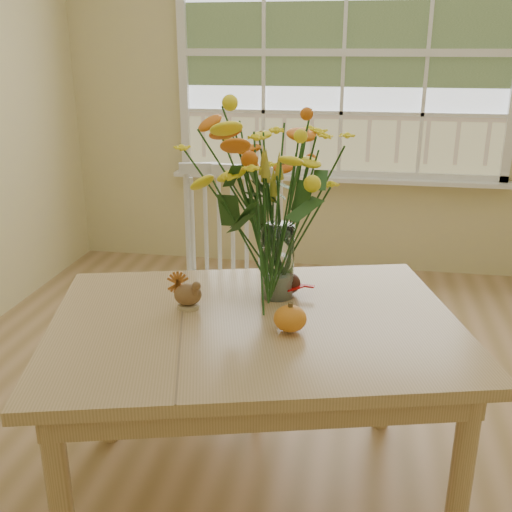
# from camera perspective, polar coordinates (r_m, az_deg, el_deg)

# --- Properties ---
(floor) EXTENTS (4.00, 4.50, 0.01)m
(floor) POSITION_cam_1_polar(r_m,az_deg,el_deg) (2.64, 4.68, -18.01)
(floor) COLOR #9D7B4C
(floor) RESTS_ON ground
(wall_back) EXTENTS (4.00, 0.02, 2.70)m
(wall_back) POSITION_cam_1_polar(r_m,az_deg,el_deg) (4.35, 8.27, 16.00)
(wall_back) COLOR beige
(wall_back) RESTS_ON floor
(window) EXTENTS (2.42, 0.12, 1.74)m
(window) POSITION_cam_1_polar(r_m,az_deg,el_deg) (4.31, 8.37, 18.38)
(window) COLOR silver
(window) RESTS_ON wall_back
(dining_table) EXTENTS (1.57, 1.29, 0.73)m
(dining_table) POSITION_cam_1_polar(r_m,az_deg,el_deg) (2.06, -0.10, -8.39)
(dining_table) COLOR tan
(dining_table) RESTS_ON floor
(windsor_chair) EXTENTS (0.52, 0.50, 1.06)m
(windsor_chair) POSITION_cam_1_polar(r_m,az_deg,el_deg) (2.79, -2.78, -1.72)
(windsor_chair) COLOR white
(windsor_chair) RESTS_ON floor
(flower_vase) EXTENTS (0.56, 0.56, 0.67)m
(flower_vase) POSITION_cam_1_polar(r_m,az_deg,el_deg) (2.08, 2.15, 6.44)
(flower_vase) COLOR white
(flower_vase) RESTS_ON dining_table
(pumpkin) EXTENTS (0.11, 0.11, 0.08)m
(pumpkin) POSITION_cam_1_polar(r_m,az_deg,el_deg) (1.92, 3.27, -6.08)
(pumpkin) COLOR orange
(pumpkin) RESTS_ON dining_table
(turkey_figurine) EXTENTS (0.11, 0.09, 0.12)m
(turkey_figurine) POSITION_cam_1_polar(r_m,az_deg,el_deg) (2.10, -6.50, -3.69)
(turkey_figurine) COLOR #CCB78C
(turkey_figurine) RESTS_ON dining_table
(dark_gourd) EXTENTS (0.13, 0.09, 0.08)m
(dark_gourd) POSITION_cam_1_polar(r_m,az_deg,el_deg) (2.21, 3.12, -2.69)
(dark_gourd) COLOR #38160F
(dark_gourd) RESTS_ON dining_table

